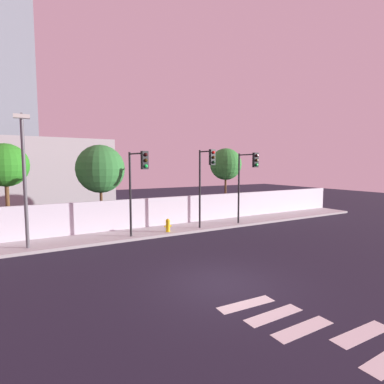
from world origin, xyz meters
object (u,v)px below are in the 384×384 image
object	(u,v)px
fire_hydrant	(168,225)
street_lamp_curbside	(24,172)
traffic_light_left	(248,172)
traffic_light_center	(138,175)
traffic_light_right	(206,172)
roadside_tree_midright	(226,164)
roadside_tree_leftmost	(6,166)
roadside_tree_midleft	(100,169)

from	to	relation	value
fire_hydrant	street_lamp_curbside	bearing A→B (deg)	-179.91
traffic_light_left	fire_hydrant	size ratio (longest dim) A/B	6.06
traffic_light_center	street_lamp_curbside	xyz separation A→B (m)	(-5.08, 0.78, 0.23)
traffic_light_right	roadside_tree_midright	world-z (taller)	roadside_tree_midright
street_lamp_curbside	roadside_tree_leftmost	bearing A→B (deg)	105.19
traffic_light_right	roadside_tree_leftmost	xyz separation A→B (m)	(-10.23, 3.55, 0.37)
traffic_light_left	roadside_tree_leftmost	xyz separation A→B (m)	(-13.18, 3.80, 0.44)
traffic_light_center	roadside_tree_midleft	distance (m)	3.92
roadside_tree_midright	traffic_light_right	bearing A→B (deg)	-138.61
street_lamp_curbside	traffic_light_left	bearing A→B (deg)	-3.75
street_lamp_curbside	roadside_tree_midright	xyz separation A→B (m)	(13.44, 2.99, 0.35)
fire_hydrant	traffic_light_left	bearing A→B (deg)	-8.95
traffic_light_right	roadside_tree_leftmost	bearing A→B (deg)	160.85
traffic_light_center	roadside_tree_midleft	size ratio (longest dim) A/B	0.87
traffic_light_left	roadside_tree_leftmost	bearing A→B (deg)	163.90
traffic_light_left	roadside_tree_midright	bearing A→B (deg)	74.20
roadside_tree_midright	roadside_tree_leftmost	bearing A→B (deg)	180.00
traffic_light_right	roadside_tree_leftmost	size ratio (longest dim) A/B	0.92
fire_hydrant	roadside_tree_midright	bearing A→B (deg)	25.31
street_lamp_curbside	roadside_tree_leftmost	world-z (taller)	street_lamp_curbside
traffic_light_center	roadside_tree_midright	distance (m)	9.19
street_lamp_curbside	roadside_tree_midleft	distance (m)	5.04
fire_hydrant	traffic_light_center	bearing A→B (deg)	-158.85
traffic_light_left	traffic_light_center	world-z (taller)	traffic_light_left
fire_hydrant	roadside_tree_leftmost	size ratio (longest dim) A/B	0.15
traffic_light_left	traffic_light_right	distance (m)	2.96
roadside_tree_midleft	roadside_tree_leftmost	bearing A→B (deg)	-180.00
traffic_light_right	roadside_tree_midright	size ratio (longest dim) A/B	0.90
traffic_light_center	traffic_light_right	bearing A→B (deg)	2.98
roadside_tree_leftmost	roadside_tree_midleft	bearing A→B (deg)	0.00
fire_hydrant	roadside_tree_midleft	world-z (taller)	roadside_tree_midleft
traffic_light_left	roadside_tree_midright	distance (m)	3.99
roadside_tree_midright	traffic_light_center	bearing A→B (deg)	-155.69
traffic_light_right	street_lamp_curbside	world-z (taller)	street_lamp_curbside
fire_hydrant	roadside_tree_leftmost	bearing A→B (deg)	159.46
traffic_light_right	traffic_light_center	bearing A→B (deg)	-177.02
street_lamp_curbside	roadside_tree_midright	distance (m)	13.78
traffic_light_right	roadside_tree_midleft	xyz separation A→B (m)	(-5.36, 3.55, 0.15)
traffic_light_left	traffic_light_right	world-z (taller)	traffic_light_right
roadside_tree_leftmost	fire_hydrant	bearing A→B (deg)	-20.54
roadside_tree_leftmost	street_lamp_curbside	bearing A→B (deg)	-74.81
street_lamp_curbside	fire_hydrant	world-z (taller)	street_lamp_curbside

